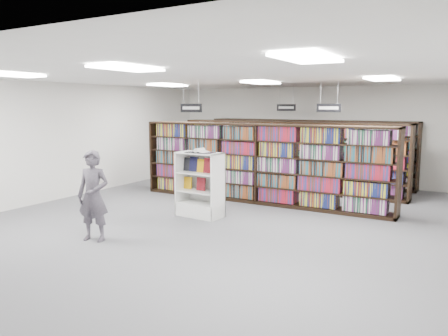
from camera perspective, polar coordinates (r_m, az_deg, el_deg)
The scene contains 19 objects.
floor at distance 10.04m, azimuth -0.27°, elevation -6.67°, with size 12.00×12.00×0.00m, color #55555A.
ceiling at distance 9.73m, azimuth -0.29°, elevation 11.87°, with size 10.00×12.00×0.10m, color white.
wall_back at distance 15.23m, azimuth 11.22°, elevation 4.33°, with size 10.00×0.10×3.20m, color silver.
wall_left at distance 13.01m, azimuth -19.69°, elevation 3.40°, with size 0.10×12.00×3.20m, color silver.
bookshelf_row_near at distance 11.58m, azimuth 4.72°, elevation 0.58°, with size 7.00×0.60×2.10m.
bookshelf_row_mid at distance 13.41m, azimuth 8.38°, elevation 1.55°, with size 7.00×0.60×2.10m.
bookshelf_row_far at distance 14.99m, azimuth 10.79°, elevation 2.18°, with size 7.00×0.60×2.10m.
aisle_sign_left at distance 11.36m, azimuth -4.31°, elevation 7.93°, with size 0.65×0.02×0.80m.
aisle_sign_right at distance 11.88m, azimuth 13.52°, elevation 7.74°, with size 0.65×0.02×0.80m.
aisle_sign_center at distance 14.43m, azimuth 8.13°, elevation 7.91°, with size 0.65×0.02×0.80m.
troffer_front_left at distance 9.58m, azimuth -26.15°, elevation 10.87°, with size 0.60×1.20×0.04m, color white.
troffer_front_center at distance 7.31m, azimuth -12.55°, elevation 12.61°, with size 0.60×1.20×0.04m, color white.
troffer_front_right at distance 5.74m, azimuth 10.85°, elevation 13.94°, with size 0.60×1.20×0.04m, color white.
troffer_back_left at distance 13.06m, azimuth -7.36°, elevation 10.67°, with size 0.60×1.20×0.04m, color white.
troffer_back_center at distance 11.50m, azimuth 4.85°, elevation 11.06°, with size 0.60×1.20×0.04m, color white.
troffer_back_right at distance 10.57m, azimuth 19.99°, elevation 10.87°, with size 0.60×1.20×0.04m, color white.
endcap_display at distance 10.22m, azimuth -3.05°, elevation -3.55°, with size 1.11×0.61×1.51m.
open_book at distance 9.94m, azimuth -3.18°, elevation 2.18°, with size 0.63×0.38×0.13m.
shopper at distance 8.66m, azimuth -16.71°, elevation -3.51°, with size 0.63×0.42×1.74m, color #544E59.
Camera 1 is at (4.90, -8.38, 2.56)m, focal length 35.00 mm.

